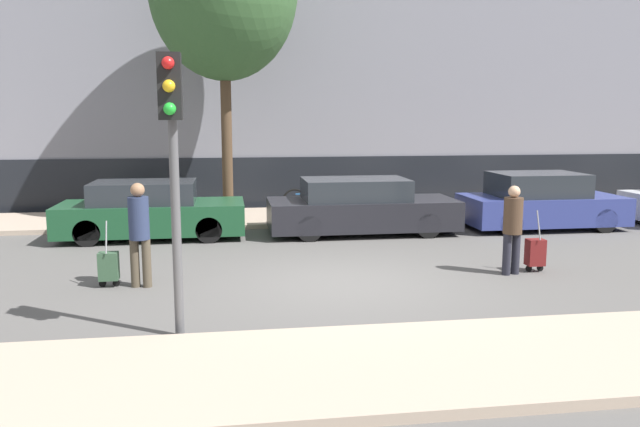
{
  "coord_description": "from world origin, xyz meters",
  "views": [
    {
      "loc": [
        -1.93,
        -10.27,
        2.85
      ],
      "look_at": [
        -0.12,
        1.8,
        0.95
      ],
      "focal_mm": 35.0,
      "sensor_mm": 36.0,
      "label": 1
    }
  ],
  "objects_px": {
    "traffic_light": "(172,139)",
    "parked_bicycle": "(313,200)",
    "trolley_right": "(535,252)",
    "parked_car_2": "(540,203)",
    "parked_car_0": "(150,211)",
    "parked_car_1": "(360,208)",
    "pedestrian_left": "(139,228)",
    "pedestrian_right": "(513,225)",
    "trolley_left": "(109,266)"
  },
  "relations": [
    {
      "from": "traffic_light",
      "to": "parked_bicycle",
      "type": "bearing_deg",
      "value": 72.15
    },
    {
      "from": "trolley_right",
      "to": "parked_bicycle",
      "type": "height_order",
      "value": "trolley_right"
    },
    {
      "from": "parked_car_2",
      "to": "parked_bicycle",
      "type": "distance_m",
      "value": 6.11
    },
    {
      "from": "parked_car_0",
      "to": "traffic_light",
      "type": "distance_m",
      "value": 7.43
    },
    {
      "from": "parked_bicycle",
      "to": "parked_car_1",
      "type": "bearing_deg",
      "value": -72.62
    },
    {
      "from": "pedestrian_left",
      "to": "traffic_light",
      "type": "xyz_separation_m",
      "value": [
        0.81,
        -2.66,
        1.57
      ]
    },
    {
      "from": "parked_car_0",
      "to": "pedestrian_left",
      "type": "height_order",
      "value": "pedestrian_left"
    },
    {
      "from": "pedestrian_right",
      "to": "traffic_light",
      "type": "xyz_separation_m",
      "value": [
        -5.74,
        -2.54,
        1.66
      ]
    },
    {
      "from": "pedestrian_left",
      "to": "pedestrian_right",
      "type": "height_order",
      "value": "pedestrian_left"
    },
    {
      "from": "pedestrian_right",
      "to": "trolley_right",
      "type": "bearing_deg",
      "value": 179.94
    },
    {
      "from": "pedestrian_right",
      "to": "parked_car_0",
      "type": "bearing_deg",
      "value": -47.12
    },
    {
      "from": "parked_car_2",
      "to": "trolley_left",
      "type": "bearing_deg",
      "value": -157.16
    },
    {
      "from": "parked_car_1",
      "to": "traffic_light",
      "type": "distance_m",
      "value": 8.16
    },
    {
      "from": "parked_car_0",
      "to": "parked_car_2",
      "type": "bearing_deg",
      "value": -0.79
    },
    {
      "from": "trolley_right",
      "to": "traffic_light",
      "type": "distance_m",
      "value": 7.17
    },
    {
      "from": "trolley_left",
      "to": "pedestrian_left",
      "type": "bearing_deg",
      "value": -9.85
    },
    {
      "from": "parked_car_0",
      "to": "pedestrian_left",
      "type": "distance_m",
      "value": 4.46
    },
    {
      "from": "parked_car_1",
      "to": "pedestrian_left",
      "type": "height_order",
      "value": "pedestrian_left"
    },
    {
      "from": "parked_car_2",
      "to": "parked_car_0",
      "type": "bearing_deg",
      "value": 179.21
    },
    {
      "from": "parked_car_2",
      "to": "parked_bicycle",
      "type": "relative_size",
      "value": 2.26
    },
    {
      "from": "trolley_left",
      "to": "pedestrian_right",
      "type": "relative_size",
      "value": 0.7
    },
    {
      "from": "parked_car_2",
      "to": "parked_car_1",
      "type": "bearing_deg",
      "value": -179.54
    },
    {
      "from": "parked_car_2",
      "to": "parked_bicycle",
      "type": "xyz_separation_m",
      "value": [
        -5.55,
        2.56,
        -0.17
      ]
    },
    {
      "from": "parked_bicycle",
      "to": "trolley_right",
      "type": "bearing_deg",
      "value": -64.86
    },
    {
      "from": "parked_car_0",
      "to": "parked_bicycle",
      "type": "xyz_separation_m",
      "value": [
        4.22,
        2.43,
        -0.14
      ]
    },
    {
      "from": "traffic_light",
      "to": "parked_car_0",
      "type": "bearing_deg",
      "value": 99.26
    },
    {
      "from": "parked_car_1",
      "to": "parked_car_2",
      "type": "distance_m",
      "value": 4.74
    },
    {
      "from": "parked_car_2",
      "to": "trolley_left",
      "type": "relative_size",
      "value": 3.53
    },
    {
      "from": "parked_car_1",
      "to": "pedestrian_right",
      "type": "relative_size",
      "value": 2.82
    },
    {
      "from": "parked_car_0",
      "to": "pedestrian_left",
      "type": "bearing_deg",
      "value": -85.59
    },
    {
      "from": "trolley_left",
      "to": "trolley_right",
      "type": "relative_size",
      "value": 0.98
    },
    {
      "from": "parked_car_0",
      "to": "trolley_right",
      "type": "relative_size",
      "value": 3.73
    },
    {
      "from": "trolley_right",
      "to": "traffic_light",
      "type": "bearing_deg",
      "value": -156.97
    },
    {
      "from": "pedestrian_left",
      "to": "traffic_light",
      "type": "relative_size",
      "value": 0.49
    },
    {
      "from": "traffic_light",
      "to": "pedestrian_left",
      "type": "bearing_deg",
      "value": 107.03
    },
    {
      "from": "parked_car_0",
      "to": "parked_car_1",
      "type": "xyz_separation_m",
      "value": [
        5.03,
        -0.17,
        0.0
      ]
    },
    {
      "from": "pedestrian_right",
      "to": "trolley_left",
      "type": "bearing_deg",
      "value": -15.44
    },
    {
      "from": "parked_car_1",
      "to": "pedestrian_right",
      "type": "distance_m",
      "value": 4.76
    },
    {
      "from": "parked_car_1",
      "to": "trolley_right",
      "type": "xyz_separation_m",
      "value": [
        2.4,
        -4.24,
        -0.28
      ]
    },
    {
      "from": "pedestrian_left",
      "to": "pedestrian_right",
      "type": "xyz_separation_m",
      "value": [
        6.55,
        -0.12,
        -0.09
      ]
    },
    {
      "from": "parked_car_1",
      "to": "traffic_light",
      "type": "xyz_separation_m",
      "value": [
        -3.88,
        -6.91,
        1.94
      ]
    },
    {
      "from": "trolley_left",
      "to": "parked_car_2",
      "type": "bearing_deg",
      "value": 22.84
    },
    {
      "from": "trolley_right",
      "to": "traffic_light",
      "type": "relative_size",
      "value": 0.32
    },
    {
      "from": "trolley_right",
      "to": "traffic_light",
      "type": "xyz_separation_m",
      "value": [
        -6.28,
        -2.67,
        2.22
      ]
    },
    {
      "from": "parked_car_1",
      "to": "parked_bicycle",
      "type": "relative_size",
      "value": 2.59
    },
    {
      "from": "parked_car_0",
      "to": "pedestrian_right",
      "type": "distance_m",
      "value": 8.26
    },
    {
      "from": "parked_car_0",
      "to": "pedestrian_right",
      "type": "bearing_deg",
      "value": -33.39
    },
    {
      "from": "pedestrian_left",
      "to": "pedestrian_right",
      "type": "distance_m",
      "value": 6.56
    },
    {
      "from": "pedestrian_left",
      "to": "traffic_light",
      "type": "distance_m",
      "value": 3.19
    },
    {
      "from": "pedestrian_right",
      "to": "parked_bicycle",
      "type": "relative_size",
      "value": 0.92
    }
  ]
}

